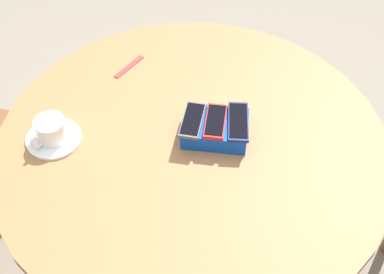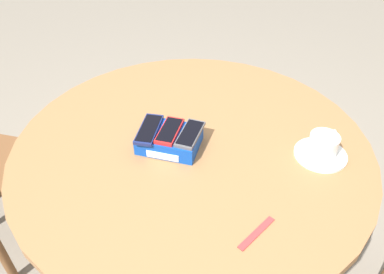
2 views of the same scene
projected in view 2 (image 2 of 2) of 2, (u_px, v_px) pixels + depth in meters
round_table at (192, 166)px, 1.18m from camera, size 1.07×1.07×0.75m
phone_box at (169, 140)px, 1.09m from camera, size 0.19×0.15×0.05m
phone_navy at (149, 129)px, 1.08m from camera, size 0.08×0.15×0.01m
phone_red at (170, 131)px, 1.07m from camera, size 0.07×0.13×0.01m
phone_gray at (190, 134)px, 1.06m from camera, size 0.06×0.13×0.01m
saucer at (320, 155)px, 1.07m from camera, size 0.15×0.15×0.01m
coffee_cup at (324, 144)px, 1.05m from camera, size 0.08×0.11×0.06m
lanyard_strap at (257, 233)px, 0.87m from camera, size 0.06×0.12×0.00m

